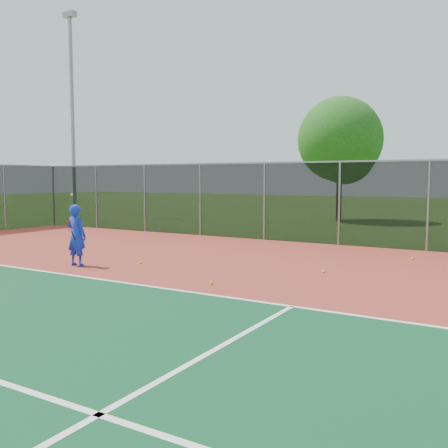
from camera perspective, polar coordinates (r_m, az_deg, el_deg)
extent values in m
plane|color=#315D1A|center=(8.23, -14.19, -12.07)|extent=(120.00, 120.00, 0.00)
cube|color=maroon|center=(9.69, -5.72, -9.23)|extent=(30.00, 20.00, 0.02)
cube|color=white|center=(9.56, 7.78, -9.31)|extent=(22.00, 0.10, 0.00)
cube|color=white|center=(5.58, -14.11, -20.38)|extent=(18.00, 0.10, 0.00)
cube|color=black|center=(18.43, 13.03, 2.30)|extent=(30.00, 0.04, 3.00)
cube|color=gray|center=(18.41, 13.13, 6.97)|extent=(30.00, 0.06, 0.06)
imported|color=#1634D4|center=(14.27, -16.51, -1.24)|extent=(0.63, 0.43, 1.69)
cylinder|color=black|center=(13.99, -16.84, -1.28)|extent=(0.03, 0.15, 0.27)
torus|color=#A51414|center=(13.89, -17.18, -0.09)|extent=(0.30, 0.13, 0.29)
sphere|color=#C1E11A|center=(14.44, -17.01, 3.24)|extent=(0.07, 0.07, 0.07)
sphere|color=#C1E11A|center=(13.04, 11.34, -5.33)|extent=(0.07, 0.07, 0.07)
sphere|color=#C1E11A|center=(11.41, -1.44, -6.75)|extent=(0.07, 0.07, 0.07)
sphere|color=#C1E11A|center=(14.29, -9.51, -4.37)|extent=(0.07, 0.07, 0.07)
sphere|color=#C1E11A|center=(15.84, 20.75, -3.70)|extent=(0.07, 0.07, 0.07)
cylinder|color=gray|center=(34.22, -16.92, 11.50)|extent=(0.24, 0.24, 12.55)
cube|color=gray|center=(35.53, -17.22, 21.89)|extent=(0.90, 0.40, 0.35)
cylinder|color=#342013|center=(29.13, 12.99, 2.99)|extent=(0.30, 0.30, 2.67)
sphere|color=#1C5115|center=(29.20, 13.12, 9.41)|extent=(4.75, 4.75, 4.75)
sphere|color=#1C5115|center=(28.74, 13.67, 7.69)|extent=(3.27, 3.27, 3.27)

